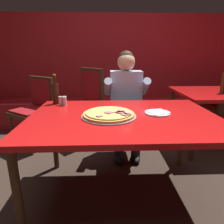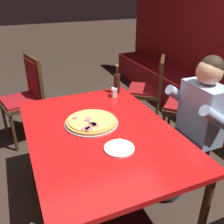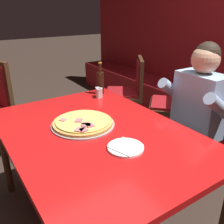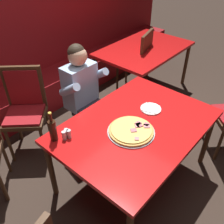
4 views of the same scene
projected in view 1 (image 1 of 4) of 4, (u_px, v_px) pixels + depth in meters
name	position (u px, v px, depth m)	size (l,w,h in m)	color
ground_plane	(122.00, 194.00, 1.83)	(24.00, 24.00, 0.00)	#33261E
booth_wall_panel	(112.00, 70.00, 3.65)	(6.80, 0.16, 1.90)	maroon
booth_bench	(113.00, 113.00, 3.55)	(6.46, 0.48, 0.46)	maroon
main_dining_table	(124.00, 123.00, 1.64)	(1.52, 1.08, 0.76)	#422816
pizza	(109.00, 114.00, 1.58)	(0.43, 0.43, 0.05)	#9E9EA3
plate_white_paper	(158.00, 113.00, 1.66)	(0.21, 0.21, 0.02)	white
beer_bottle	(56.00, 93.00, 1.97)	(0.07, 0.07, 0.29)	black
shaker_oregano	(61.00, 101.00, 1.92)	(0.04, 0.04, 0.09)	silver
shaker_red_pepper_flakes	(65.00, 101.00, 1.93)	(0.04, 0.04, 0.09)	silver
shaker_parmesan	(65.00, 102.00, 1.91)	(0.04, 0.04, 0.09)	silver
diner_seated_blue_shirt	(126.00, 100.00, 2.41)	(0.53, 0.53, 1.27)	black
dining_chair_far_left	(86.00, 99.00, 2.85)	(0.62, 0.62, 1.04)	#422816
dining_chair_side_aisle	(36.00, 106.00, 2.70)	(0.61, 0.61, 0.94)	#422816
dining_chair_near_left	(224.00, 102.00, 2.74)	(0.54, 0.54, 1.01)	#422816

